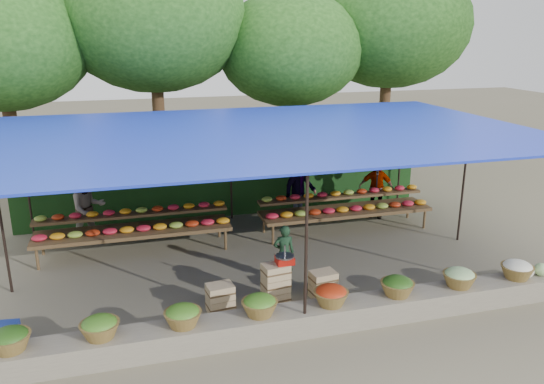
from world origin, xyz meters
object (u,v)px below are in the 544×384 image
object	(u,v)px
crate_counter	(274,288)
vendor_seated	(284,253)
blue_crate_front	(1,356)
weighing_scale	(285,259)

from	to	relation	value
crate_counter	vendor_seated	xyz separation A→B (m)	(0.45, 0.88, 0.26)
blue_crate_front	weighing_scale	bearing A→B (deg)	22.76
weighing_scale	blue_crate_front	distance (m)	4.63
vendor_seated	blue_crate_front	xyz separation A→B (m)	(-4.78, -1.55, -0.41)
crate_counter	vendor_seated	size ratio (longest dim) A/B	2.09
weighing_scale	vendor_seated	distance (m)	0.96
vendor_seated	weighing_scale	bearing A→B (deg)	80.25
crate_counter	vendor_seated	world-z (taller)	vendor_seated
vendor_seated	blue_crate_front	distance (m)	5.04
weighing_scale	blue_crate_front	world-z (taller)	weighing_scale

